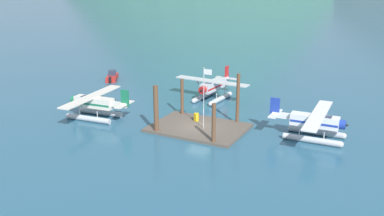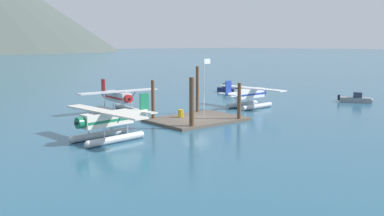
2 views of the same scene
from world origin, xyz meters
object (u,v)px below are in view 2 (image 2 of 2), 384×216
at_px(flagpole, 205,81).
at_px(seaplane_silver_bow_left, 118,99).
at_px(boat_grey_open_se, 356,99).
at_px(boat_navy_open_east, 228,89).
at_px(fuel_drum, 181,113).
at_px(seaplane_white_stbd_fwd, 250,96).
at_px(seaplane_cream_port_aft, 107,123).

xyz_separation_m(flagpole, seaplane_silver_bow_left, (-4.33, 11.34, -2.84)).
bearing_deg(boat_grey_open_se, flagpole, 173.11).
distance_m(flagpole, boat_navy_open_east, 29.20).
bearing_deg(boat_navy_open_east, fuel_drum, -145.24).
bearing_deg(flagpole, seaplane_white_stbd_fwd, 16.36).
bearing_deg(seaplane_cream_port_aft, boat_grey_open_se, -1.78).
xyz_separation_m(seaplane_white_stbd_fwd, boat_grey_open_se, (15.86, -6.43, -1.09)).
relative_size(boat_grey_open_se, boat_navy_open_east, 0.90).
xyz_separation_m(seaplane_white_stbd_fwd, seaplane_cream_port_aft, (-24.16, -5.19, 0.00)).
height_order(seaplane_silver_bow_left, boat_grey_open_se, seaplane_silver_bow_left).
bearing_deg(seaplane_white_stbd_fwd, boat_grey_open_se, -22.06).
xyz_separation_m(seaplane_cream_port_aft, boat_grey_open_se, (40.02, -1.24, -1.09)).
height_order(seaplane_silver_bow_left, seaplane_white_stbd_fwd, same).
distance_m(seaplane_cream_port_aft, boat_grey_open_se, 40.05).
height_order(fuel_drum, seaplane_silver_bow_left, seaplane_silver_bow_left).
bearing_deg(seaplane_silver_bow_left, seaplane_white_stbd_fwd, -28.16).
xyz_separation_m(seaplane_white_stbd_fwd, boat_navy_open_east, (11.29, 15.40, -1.09)).
xyz_separation_m(flagpole, fuel_drum, (-1.93, 1.87, -3.67)).
bearing_deg(boat_navy_open_east, seaplane_silver_bow_left, -164.68).
distance_m(seaplane_white_stbd_fwd, boat_navy_open_east, 19.13).
bearing_deg(flagpole, seaplane_cream_port_aft, -171.47).
bearing_deg(boat_navy_open_east, flagpole, -140.01).
xyz_separation_m(seaplane_silver_bow_left, boat_grey_open_se, (31.07, -14.57, -1.09)).
bearing_deg(boat_navy_open_east, seaplane_white_stbd_fwd, -126.24).
bearing_deg(fuel_drum, boat_navy_open_east, 34.76).
relative_size(seaplane_silver_bow_left, boat_grey_open_se, 2.37).
xyz_separation_m(fuel_drum, boat_navy_open_east, (24.10, 16.73, -0.25)).
height_order(fuel_drum, boat_grey_open_se, boat_grey_open_se).
relative_size(flagpole, boat_grey_open_se, 1.52).
relative_size(seaplane_white_stbd_fwd, boat_navy_open_east, 2.14).
bearing_deg(seaplane_silver_bow_left, fuel_drum, -75.79).
distance_m(boat_grey_open_se, boat_navy_open_east, 22.30).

